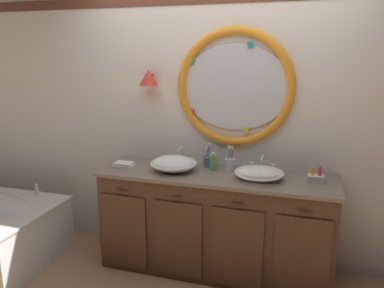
{
  "coord_description": "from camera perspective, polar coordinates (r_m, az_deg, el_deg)",
  "views": [
    {
      "loc": [
        0.72,
        -2.62,
        1.87
      ],
      "look_at": [
        -0.16,
        0.25,
        1.14
      ],
      "focal_mm": 34.62,
      "sensor_mm": 36.0,
      "label": 1
    }
  ],
  "objects": [
    {
      "name": "ground_plane",
      "position": [
        3.3,
        1.42,
        -20.89
      ],
      "size": [
        14.0,
        14.0,
        0.0
      ],
      "primitive_type": "plane",
      "color": "tan"
    },
    {
      "name": "faucet_set_right",
      "position": [
        3.23,
        10.76,
        -3.18
      ],
      "size": [
        0.23,
        0.15,
        0.14
      ],
      "color": "silver",
      "rests_on": "vanity_counter"
    },
    {
      "name": "toothbrush_holder_right",
      "position": [
        3.23,
        5.81,
        -2.98
      ],
      "size": [
        0.09,
        0.09,
        0.22
      ],
      "color": "white",
      "rests_on": "vanity_counter"
    },
    {
      "name": "back_wall_assembly",
      "position": [
        3.33,
        4.4,
        4.18
      ],
      "size": [
        6.4,
        0.26,
        2.6
      ],
      "color": "silver",
      "rests_on": "ground_plane"
    },
    {
      "name": "toothbrush_holder_left",
      "position": [
        3.31,
        2.51,
        -2.6
      ],
      "size": [
        0.09,
        0.09,
        0.21
      ],
      "color": "slate",
      "rests_on": "vanity_counter"
    },
    {
      "name": "sink_basin_left",
      "position": [
        3.18,
        -2.85,
        -3.03
      ],
      "size": [
        0.4,
        0.4,
        0.13
      ],
      "color": "white",
      "rests_on": "vanity_counter"
    },
    {
      "name": "toiletry_basket",
      "position": [
        3.08,
        18.52,
        -4.92
      ],
      "size": [
        0.12,
        0.09,
        0.13
      ],
      "color": "beige",
      "rests_on": "vanity_counter"
    },
    {
      "name": "faucet_set_left",
      "position": [
        3.38,
        -1.6,
        -2.05
      ],
      "size": [
        0.21,
        0.15,
        0.16
      ],
      "color": "silver",
      "rests_on": "vanity_counter"
    },
    {
      "name": "sink_basin_right",
      "position": [
        3.03,
        10.28,
        -4.43
      ],
      "size": [
        0.4,
        0.4,
        0.1
      ],
      "color": "white",
      "rests_on": "vanity_counter"
    },
    {
      "name": "vanity_counter",
      "position": [
        3.29,
        3.52,
        -11.97
      ],
      "size": [
        1.99,
        0.59,
        0.89
      ],
      "color": "brown",
      "rests_on": "ground_plane"
    },
    {
      "name": "soap_dispenser",
      "position": [
        3.2,
        3.37,
        -2.8
      ],
      "size": [
        0.06,
        0.07,
        0.17
      ],
      "color": "#6BAD66",
      "rests_on": "vanity_counter"
    },
    {
      "name": "folded_hand_towel",
      "position": [
        3.36,
        -10.46,
        -3.14
      ],
      "size": [
        0.18,
        0.13,
        0.04
      ],
      "color": "white",
      "rests_on": "vanity_counter"
    }
  ]
}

